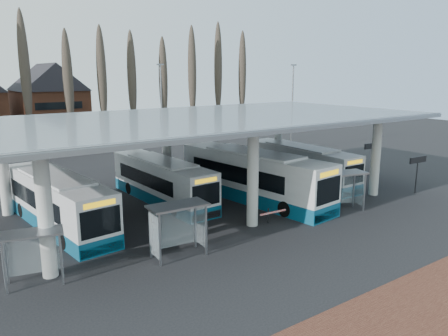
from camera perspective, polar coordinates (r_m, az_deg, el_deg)
ground at (r=25.57m, az=7.24°, el=-8.96°), size 140.00×140.00×0.00m
station_canopy at (r=30.40m, az=-2.70°, el=5.60°), size 32.00×16.00×6.34m
poplar_row at (r=53.01m, az=-17.73°, el=11.28°), size 45.10×1.10×14.50m
lamp_post_b at (r=48.97m, az=-8.16°, el=7.66°), size 0.80×0.16×10.17m
lamp_post_c at (r=52.25m, az=8.90°, el=7.92°), size 0.80×0.16×10.17m
bus_0 at (r=28.53m, az=-20.96°, el=-4.17°), size 3.74×11.93×3.26m
bus_1 at (r=32.24m, az=-8.14°, el=-1.73°), size 2.82×11.31×3.12m
bus_2 at (r=32.28m, az=3.74°, el=-1.15°), size 4.35×13.41×3.66m
bus_3 at (r=38.04m, az=9.87°, el=0.42°), size 2.60×11.49×3.18m
shelter_0 at (r=21.33m, az=-23.74°, el=-9.25°), size 2.86×1.87×2.45m
shelter_1 at (r=22.46m, az=-6.17°, el=-6.50°), size 3.08×1.68×2.78m
shelter_2 at (r=30.71m, az=15.31°, el=-1.82°), size 3.17×2.11×2.70m
info_sign_0 at (r=36.98m, az=23.99°, el=0.65°), size 1.95×0.21×2.89m
info_sign_1 at (r=41.95m, az=18.81°, el=2.45°), size 2.01×0.26×2.99m
barrier at (r=27.24m, az=6.28°, el=-5.89°), size 1.96×0.58×0.98m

